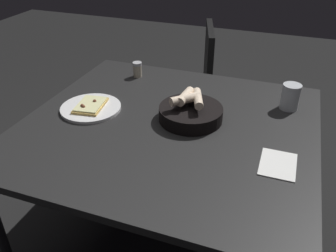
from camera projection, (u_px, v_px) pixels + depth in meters
name	position (u px, v px, depth m)	size (l,w,h in m)	color
ground	(168.00, 248.00, 1.83)	(8.00, 8.00, 0.00)	black
dining_table	(168.00, 135.00, 1.46)	(1.09, 1.17, 0.76)	black
pizza_plate	(91.00, 107.00, 1.53)	(0.26, 0.26, 0.04)	white
bread_basket	(191.00, 112.00, 1.44)	(0.26, 0.26, 0.12)	black
beer_glass	(290.00, 98.00, 1.52)	(0.08, 0.08, 0.11)	silver
pepper_shaker	(137.00, 70.00, 1.82)	(0.05, 0.05, 0.08)	#BFB299
napkin	(278.00, 164.00, 1.20)	(0.16, 0.12, 0.00)	white
chair_near	(190.00, 86.00, 2.35)	(0.55, 0.55, 0.89)	#252525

